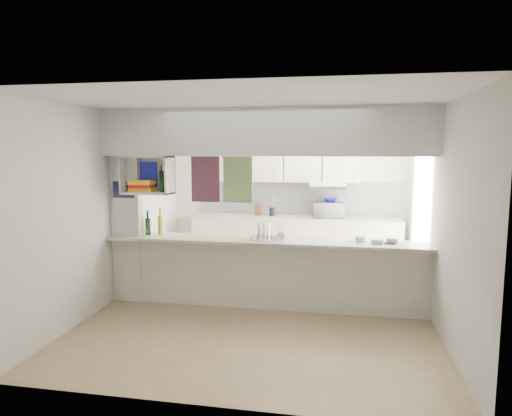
% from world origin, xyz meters
% --- Properties ---
extents(floor, '(4.80, 4.80, 0.00)m').
position_xyz_m(floor, '(0.00, 0.00, 0.00)').
color(floor, '#937B55').
rests_on(floor, ground).
extents(ceiling, '(4.80, 4.80, 0.00)m').
position_xyz_m(ceiling, '(0.00, 0.00, 2.60)').
color(ceiling, white).
rests_on(ceiling, wall_back).
extents(wall_back, '(4.20, 0.00, 4.20)m').
position_xyz_m(wall_back, '(0.00, 2.40, 1.30)').
color(wall_back, silver).
rests_on(wall_back, floor).
extents(wall_left, '(0.00, 4.80, 4.80)m').
position_xyz_m(wall_left, '(-2.10, 0.00, 1.30)').
color(wall_left, silver).
rests_on(wall_left, floor).
extents(wall_right, '(0.00, 4.80, 4.80)m').
position_xyz_m(wall_right, '(2.10, 0.00, 1.30)').
color(wall_right, silver).
rests_on(wall_right, floor).
extents(servery_partition, '(4.20, 0.50, 2.60)m').
position_xyz_m(servery_partition, '(-0.17, 0.00, 1.66)').
color(servery_partition, silver).
rests_on(servery_partition, floor).
extents(cubby_shelf, '(0.65, 0.35, 0.50)m').
position_xyz_m(cubby_shelf, '(-1.57, -0.06, 1.71)').
color(cubby_shelf, white).
rests_on(cubby_shelf, bulkhead).
extents(kitchen_run, '(3.60, 0.63, 2.24)m').
position_xyz_m(kitchen_run, '(0.16, 2.14, 0.83)').
color(kitchen_run, beige).
rests_on(kitchen_run, floor).
extents(microwave, '(0.55, 0.43, 0.28)m').
position_xyz_m(microwave, '(0.77, 2.09, 1.06)').
color(microwave, white).
rests_on(microwave, bench_top).
extents(bowl, '(0.25, 0.25, 0.06)m').
position_xyz_m(bowl, '(0.80, 2.07, 1.23)').
color(bowl, '#0C0E8A').
rests_on(bowl, microwave).
extents(dish_rack, '(0.44, 0.33, 0.23)m').
position_xyz_m(dish_rack, '(0.03, 0.04, 1.01)').
color(dish_rack, silver).
rests_on(dish_rack, breakfast_bar).
extents(cup, '(0.14, 0.14, 0.09)m').
position_xyz_m(cup, '(0.24, -0.05, 0.98)').
color(cup, white).
rests_on(cup, dish_rack).
extents(wine_bottles, '(0.22, 0.15, 0.35)m').
position_xyz_m(wine_bottles, '(-1.55, 0.08, 1.05)').
color(wine_bottles, black).
rests_on(wine_bottles, breakfast_bar).
extents(plastic_tubs, '(0.52, 0.22, 0.07)m').
position_xyz_m(plastic_tubs, '(1.39, 0.04, 0.95)').
color(plastic_tubs, silver).
rests_on(plastic_tubs, breakfast_bar).
extents(utensil_jar, '(0.11, 0.11, 0.15)m').
position_xyz_m(utensil_jar, '(-0.21, 2.15, 1.00)').
color(utensil_jar, black).
rests_on(utensil_jar, bench_top).
extents(knife_block, '(0.13, 0.11, 0.21)m').
position_xyz_m(knife_block, '(-0.47, 2.18, 1.02)').
color(knife_block, '#4C2E1A').
rests_on(knife_block, bench_top).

